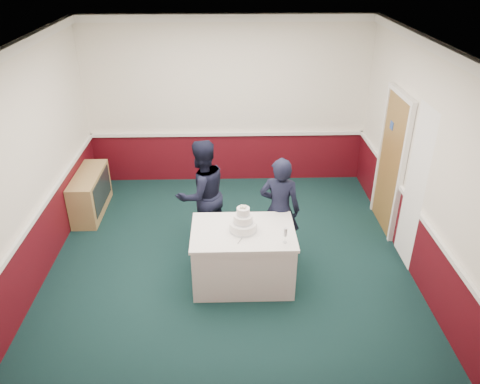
{
  "coord_description": "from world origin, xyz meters",
  "views": [
    {
      "loc": [
        0.0,
        -5.54,
        4.03
      ],
      "look_at": [
        0.16,
        -0.1,
        1.1
      ],
      "focal_mm": 35.0,
      "sensor_mm": 36.0,
      "label": 1
    }
  ],
  "objects_px": {
    "cake_knife": "(241,239)",
    "wedding_cake": "(243,223)",
    "person_woman": "(280,210)",
    "person_man": "(202,194)",
    "cake_table": "(243,255)",
    "sideboard": "(90,193)",
    "champagne_flute": "(285,233)"
  },
  "relations": [
    {
      "from": "cake_knife",
      "to": "wedding_cake",
      "type": "bearing_deg",
      "value": 105.91
    },
    {
      "from": "wedding_cake",
      "to": "person_woman",
      "type": "xyz_separation_m",
      "value": [
        0.52,
        0.54,
        -0.13
      ]
    },
    {
      "from": "cake_knife",
      "to": "person_man",
      "type": "distance_m",
      "value": 1.24
    },
    {
      "from": "cake_table",
      "to": "wedding_cake",
      "type": "xyz_separation_m",
      "value": [
        0.0,
        0.0,
        0.5
      ]
    },
    {
      "from": "cake_table",
      "to": "person_man",
      "type": "distance_m",
      "value": 1.15
    },
    {
      "from": "sideboard",
      "to": "cake_table",
      "type": "relative_size",
      "value": 0.91
    },
    {
      "from": "champagne_flute",
      "to": "person_man",
      "type": "bearing_deg",
      "value": 131.55
    },
    {
      "from": "wedding_cake",
      "to": "cake_knife",
      "type": "relative_size",
      "value": 1.65
    },
    {
      "from": "champagne_flute",
      "to": "person_woman",
      "type": "relative_size",
      "value": 0.13
    },
    {
      "from": "sideboard",
      "to": "champagne_flute",
      "type": "distance_m",
      "value": 3.7
    },
    {
      "from": "wedding_cake",
      "to": "person_woman",
      "type": "relative_size",
      "value": 0.24
    },
    {
      "from": "champagne_flute",
      "to": "person_woman",
      "type": "xyz_separation_m",
      "value": [
        0.02,
        0.82,
        -0.15
      ]
    },
    {
      "from": "cake_table",
      "to": "person_woman",
      "type": "distance_m",
      "value": 0.83
    },
    {
      "from": "champagne_flute",
      "to": "person_woman",
      "type": "distance_m",
      "value": 0.83
    },
    {
      "from": "sideboard",
      "to": "person_woman",
      "type": "bearing_deg",
      "value": -24.12
    },
    {
      "from": "sideboard",
      "to": "champagne_flute",
      "type": "xyz_separation_m",
      "value": [
        2.96,
        -2.15,
        0.58
      ]
    },
    {
      "from": "champagne_flute",
      "to": "wedding_cake",
      "type": "bearing_deg",
      "value": 150.75
    },
    {
      "from": "sideboard",
      "to": "person_woman",
      "type": "xyz_separation_m",
      "value": [
        2.98,
        -1.33,
        0.42
      ]
    },
    {
      "from": "cake_table",
      "to": "cake_knife",
      "type": "height_order",
      "value": "cake_knife"
    },
    {
      "from": "person_man",
      "to": "person_woman",
      "type": "xyz_separation_m",
      "value": [
        1.08,
        -0.38,
        -0.05
      ]
    },
    {
      "from": "cake_knife",
      "to": "champagne_flute",
      "type": "xyz_separation_m",
      "value": [
        0.53,
        -0.08,
        0.14
      ]
    },
    {
      "from": "person_man",
      "to": "cake_knife",
      "type": "bearing_deg",
      "value": 83.39
    },
    {
      "from": "cake_table",
      "to": "champagne_flute",
      "type": "bearing_deg",
      "value": -29.25
    },
    {
      "from": "person_woman",
      "to": "sideboard",
      "type": "bearing_deg",
      "value": -10.08
    },
    {
      "from": "cake_knife",
      "to": "person_man",
      "type": "height_order",
      "value": "person_man"
    },
    {
      "from": "cake_knife",
      "to": "person_woman",
      "type": "relative_size",
      "value": 0.14
    },
    {
      "from": "sideboard",
      "to": "person_man",
      "type": "bearing_deg",
      "value": -26.67
    },
    {
      "from": "wedding_cake",
      "to": "champagne_flute",
      "type": "relative_size",
      "value": 1.78
    },
    {
      "from": "cake_knife",
      "to": "person_woman",
      "type": "distance_m",
      "value": 0.92
    },
    {
      "from": "wedding_cake",
      "to": "cake_knife",
      "type": "bearing_deg",
      "value": -98.53
    },
    {
      "from": "wedding_cake",
      "to": "person_woman",
      "type": "bearing_deg",
      "value": 45.86
    },
    {
      "from": "cake_knife",
      "to": "person_man",
      "type": "xyz_separation_m",
      "value": [
        -0.53,
        1.12,
        0.03
      ]
    }
  ]
}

